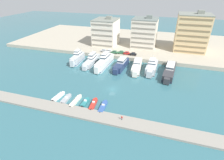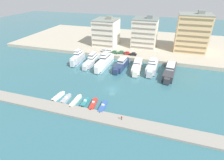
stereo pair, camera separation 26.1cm
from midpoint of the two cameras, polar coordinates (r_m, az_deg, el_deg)
The scene contains 28 objects.
ground_plane at distance 75.43m, azimuth 0.19°, elevation -2.98°, with size 400.00×400.00×0.00m, color #336670.
quay_promenade at distance 136.36m, azimuth 8.88°, elevation 12.02°, with size 180.00×70.00×2.09m, color #ADA38E.
pier_dock at distance 60.87m, azimuth -5.18°, elevation -11.66°, with size 120.00×5.52×0.74m, color gray.
yacht_silver_far_left at distance 102.58m, azimuth -11.12°, elevation 7.10°, with size 4.46×15.22×8.84m.
yacht_silver_left at distance 99.96m, azimuth -6.55°, elevation 6.46°, with size 4.20×20.57×7.46m.
yacht_white_mid_left at distance 95.62m, azimuth -2.37°, elevation 6.05°, with size 4.96×21.55×9.02m.
yacht_navy_center_left at distance 93.98m, azimuth 3.10°, elevation 5.09°, with size 5.45×18.66×6.71m.
yacht_ivory_center at distance 93.07m, azimuth 8.26°, elevation 4.55°, with size 5.50×20.16×6.46m.
yacht_silver_center_right at distance 92.04m, azimuth 12.93°, elevation 4.12°, with size 5.36×16.93×8.16m.
yacht_charcoal_mid_right at distance 91.53m, azimuth 18.42°, elevation 2.88°, with size 6.70×23.15×6.65m.
motorboat_white_far_left at distance 73.06m, azimuth -17.05°, elevation -5.14°, with size 2.45×7.14×1.42m.
motorboat_grey_left at distance 70.85m, azimuth -14.70°, elevation -5.95°, with size 2.22×6.80×1.28m.
motorboat_cream_mid_left at distance 68.79m, azimuth -11.74°, elevation -6.69°, with size 1.75×8.44×1.40m.
motorboat_teal_center_left at distance 67.33m, azimuth -8.70°, elevation -7.21°, with size 1.93×6.01×1.55m.
motorboat_red_center at distance 65.99m, azimuth -6.04°, elevation -7.84°, with size 2.40×7.63×1.56m.
motorboat_blue_center_right at distance 64.69m, azimuth -2.93°, elevation -8.68°, with size 2.22×7.82×1.27m.
car_silver_far_left at distance 111.68m, azimuth -2.47°, elevation 9.64°, with size 4.12×1.97×1.80m.
car_white_left at distance 110.61m, azimuth -0.74°, elevation 9.47°, with size 4.13×1.97×1.80m.
car_green_mid_left at distance 108.84m, azimuth 0.96°, elevation 9.14°, with size 4.15×2.02×1.80m.
car_green_center_left at distance 108.56m, azimuth 3.20°, elevation 9.05°, with size 4.21×2.14×1.80m.
car_red_center at distance 107.49m, azimuth 5.00°, elevation 8.78°, with size 4.11×1.95×1.80m.
car_black_center_right at distance 106.51m, azimuth 7.05°, elevation 8.48°, with size 4.13×1.97×1.80m.
apartment_block_far_left at distance 124.89m, azimuth -1.80°, elevation 15.41°, with size 15.47×17.42×19.19m.
apartment_block_left at distance 122.28m, azimuth 10.71°, elevation 14.96°, with size 15.96×16.00×20.48m.
apartment_block_mid_left at distance 122.10m, azimuth 24.69°, elevation 13.84°, with size 18.82×15.74×24.45m.
pedestrian_near_edge at distance 58.23m, azimuth 3.28°, elevation -12.12°, with size 0.59×0.28×1.54m.
bollard_west at distance 66.80m, azimuth -13.99°, elevation -7.58°, with size 0.20×0.20×0.61m.
bollard_west_mid at distance 63.04m, azimuth -6.55°, elevation -9.27°, with size 0.20×0.20×0.61m.
Camera 2 is at (19.00, -61.18, 39.82)m, focal length 28.00 mm.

